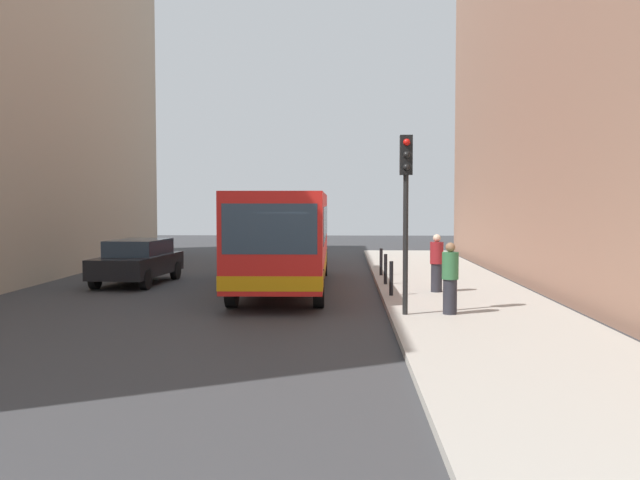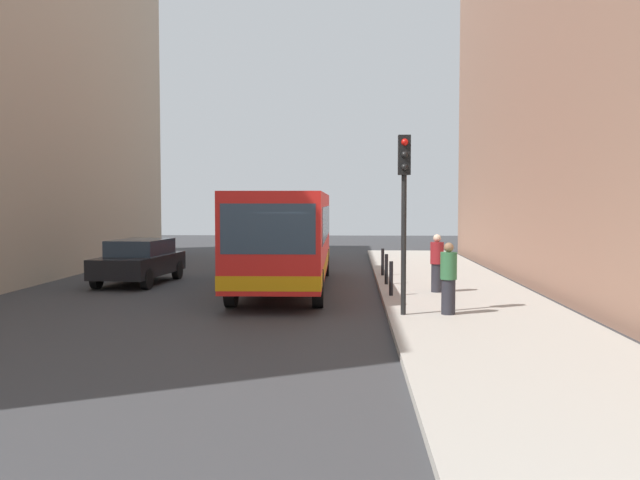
{
  "view_description": "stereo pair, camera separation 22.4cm",
  "coord_description": "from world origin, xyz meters",
  "px_view_note": "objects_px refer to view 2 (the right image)",
  "views": [
    {
      "loc": [
        2.15,
        -17.67,
        2.73
      ],
      "look_at": [
        1.46,
        2.27,
        1.65
      ],
      "focal_mm": 39.42,
      "sensor_mm": 36.0,
      "label": 1
    },
    {
      "loc": [
        2.38,
        -17.66,
        2.73
      ],
      "look_at": [
        1.46,
        2.27,
        1.65
      ],
      "focal_mm": 39.42,
      "sensor_mm": 36.0,
      "label": 2
    }
  ],
  "objects_px": {
    "bollard_near": "(391,278)",
    "bollard_far": "(383,262)",
    "bus": "(287,234)",
    "car_beside_bus": "(140,260)",
    "bollard_mid": "(386,269)",
    "pedestrian_mid_sidewalk": "(437,263)",
    "traffic_light": "(404,190)",
    "car_behind_bus": "(295,245)",
    "pedestrian_near_signal": "(448,279)"
  },
  "relations": [
    {
      "from": "bollard_mid",
      "to": "bollard_far",
      "type": "relative_size",
      "value": 1.0
    },
    {
      "from": "car_beside_bus",
      "to": "pedestrian_near_signal",
      "type": "distance_m",
      "value": 11.67
    },
    {
      "from": "car_behind_bus",
      "to": "pedestrian_mid_sidewalk",
      "type": "distance_m",
      "value": 12.56
    },
    {
      "from": "bollard_mid",
      "to": "bus",
      "type": "bearing_deg",
      "value": -179.23
    },
    {
      "from": "bollard_mid",
      "to": "pedestrian_mid_sidewalk",
      "type": "relative_size",
      "value": 0.57
    },
    {
      "from": "car_behind_bus",
      "to": "bollard_near",
      "type": "distance_m",
      "value": 12.87
    },
    {
      "from": "pedestrian_mid_sidewalk",
      "to": "traffic_light",
      "type": "bearing_deg",
      "value": 98.16
    },
    {
      "from": "bollard_mid",
      "to": "pedestrian_mid_sidewalk",
      "type": "distance_m",
      "value": 2.35
    },
    {
      "from": "traffic_light",
      "to": "bollard_mid",
      "type": "distance_m",
      "value": 6.48
    },
    {
      "from": "traffic_light",
      "to": "pedestrian_mid_sidewalk",
      "type": "distance_m",
      "value": 4.78
    },
    {
      "from": "car_behind_bus",
      "to": "bollard_mid",
      "type": "distance_m",
      "value": 10.31
    },
    {
      "from": "traffic_light",
      "to": "bollard_far",
      "type": "distance_m",
      "value": 9.04
    },
    {
      "from": "car_beside_bus",
      "to": "bollard_far",
      "type": "height_order",
      "value": "car_beside_bus"
    },
    {
      "from": "bus",
      "to": "bollard_far",
      "type": "distance_m",
      "value": 4.32
    },
    {
      "from": "car_beside_bus",
      "to": "traffic_light",
      "type": "height_order",
      "value": "traffic_light"
    },
    {
      "from": "bus",
      "to": "bollard_far",
      "type": "height_order",
      "value": "bus"
    },
    {
      "from": "car_behind_bus",
      "to": "bollard_near",
      "type": "relative_size",
      "value": 4.71
    },
    {
      "from": "bollard_near",
      "to": "bollard_far",
      "type": "height_order",
      "value": "same"
    },
    {
      "from": "car_beside_bus",
      "to": "bollard_far",
      "type": "distance_m",
      "value": 8.37
    },
    {
      "from": "bus",
      "to": "pedestrian_mid_sidewalk",
      "type": "height_order",
      "value": "bus"
    },
    {
      "from": "bollard_mid",
      "to": "pedestrian_mid_sidewalk",
      "type": "xyz_separation_m",
      "value": [
        1.35,
        -1.88,
        0.35
      ]
    },
    {
      "from": "bus",
      "to": "bollard_mid",
      "type": "bearing_deg",
      "value": 179.89
    },
    {
      "from": "traffic_light",
      "to": "car_beside_bus",
      "type": "bearing_deg",
      "value": 139.51
    },
    {
      "from": "bus",
      "to": "car_beside_bus",
      "type": "relative_size",
      "value": 2.45
    },
    {
      "from": "bus",
      "to": "car_beside_bus",
      "type": "xyz_separation_m",
      "value": [
        -5.05,
        1.11,
        -0.94
      ]
    },
    {
      "from": "car_beside_bus",
      "to": "bollard_near",
      "type": "relative_size",
      "value": 4.76
    },
    {
      "from": "car_behind_bus",
      "to": "pedestrian_mid_sidewalk",
      "type": "xyz_separation_m",
      "value": [
        5.02,
        -11.51,
        0.19
      ]
    },
    {
      "from": "bus",
      "to": "car_beside_bus",
      "type": "bearing_deg",
      "value": -13.27
    },
    {
      "from": "bus",
      "to": "car_beside_bus",
      "type": "distance_m",
      "value": 5.26
    },
    {
      "from": "bus",
      "to": "traffic_light",
      "type": "height_order",
      "value": "traffic_light"
    },
    {
      "from": "bollard_far",
      "to": "traffic_light",
      "type": "bearing_deg",
      "value": -89.34
    },
    {
      "from": "bollard_far",
      "to": "pedestrian_mid_sidewalk",
      "type": "height_order",
      "value": "pedestrian_mid_sidewalk"
    },
    {
      "from": "bus",
      "to": "bollard_near",
      "type": "height_order",
      "value": "bus"
    },
    {
      "from": "car_behind_bus",
      "to": "bollard_far",
      "type": "height_order",
      "value": "car_behind_bus"
    },
    {
      "from": "car_behind_bus",
      "to": "pedestrian_near_signal",
      "type": "bearing_deg",
      "value": 104.8
    },
    {
      "from": "bollard_near",
      "to": "bollard_far",
      "type": "distance_m",
      "value": 5.41
    },
    {
      "from": "car_beside_bus",
      "to": "pedestrian_mid_sidewalk",
      "type": "height_order",
      "value": "pedestrian_mid_sidewalk"
    },
    {
      "from": "pedestrian_near_signal",
      "to": "bus",
      "type": "bearing_deg",
      "value": -144.42
    },
    {
      "from": "car_behind_bus",
      "to": "bus",
      "type": "bearing_deg",
      "value": 90.68
    },
    {
      "from": "car_behind_bus",
      "to": "bollard_mid",
      "type": "bearing_deg",
      "value": 108.47
    },
    {
      "from": "bollard_near",
      "to": "pedestrian_mid_sidewalk",
      "type": "distance_m",
      "value": 1.62
    },
    {
      "from": "traffic_light",
      "to": "pedestrian_near_signal",
      "type": "bearing_deg",
      "value": 5.86
    },
    {
      "from": "bollard_mid",
      "to": "pedestrian_near_signal",
      "type": "distance_m",
      "value": 6.03
    },
    {
      "from": "pedestrian_near_signal",
      "to": "car_beside_bus",
      "type": "bearing_deg",
      "value": -127.34
    },
    {
      "from": "bus",
      "to": "bollard_far",
      "type": "xyz_separation_m",
      "value": [
        3.15,
        2.75,
        -1.1
      ]
    },
    {
      "from": "bollard_far",
      "to": "car_beside_bus",
      "type": "bearing_deg",
      "value": -168.73
    },
    {
      "from": "car_behind_bus",
      "to": "pedestrian_near_signal",
      "type": "height_order",
      "value": "pedestrian_near_signal"
    },
    {
      "from": "bollard_near",
      "to": "bollard_mid",
      "type": "bearing_deg",
      "value": 90.0
    },
    {
      "from": "bollard_far",
      "to": "pedestrian_mid_sidewalk",
      "type": "xyz_separation_m",
      "value": [
        1.35,
        -4.58,
        0.35
      ]
    },
    {
      "from": "car_beside_bus",
      "to": "traffic_light",
      "type": "bearing_deg",
      "value": 143.71
    }
  ]
}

